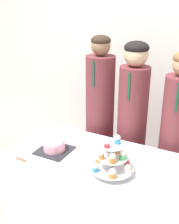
# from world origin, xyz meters

# --- Properties ---
(wall_back) EXTENTS (9.00, 0.06, 2.70)m
(wall_back) POSITION_xyz_m (0.00, 1.46, 1.35)
(wall_back) COLOR silver
(wall_back) RESTS_ON ground_plane
(table) EXTENTS (1.51, 0.69, 0.78)m
(table) POSITION_xyz_m (0.00, 0.34, 0.39)
(table) COLOR white
(table) RESTS_ON ground_plane
(round_cake) EXTENTS (0.24, 0.24, 0.11)m
(round_cake) POSITION_xyz_m (-0.43, 0.28, 0.83)
(round_cake) COLOR #232328
(round_cake) RESTS_ON table
(cake_knife) EXTENTS (0.31, 0.02, 0.01)m
(cake_knife) POSITION_xyz_m (-0.51, 0.06, 0.78)
(cake_knife) COLOR silver
(cake_knife) RESTS_ON table
(cupcake_stand) EXTENTS (0.29, 0.29, 0.27)m
(cupcake_stand) POSITION_xyz_m (0.08, 0.22, 0.89)
(cupcake_stand) COLOR silver
(cupcake_stand) RESTS_ON table
(student_0) EXTENTS (0.26, 0.26, 1.58)m
(student_0) POSITION_xyz_m (-0.34, 0.89, 0.76)
(student_0) COLOR brown
(student_0) RESTS_ON ground_plane
(student_1) EXTENTS (0.25, 0.26, 1.55)m
(student_1) POSITION_xyz_m (-0.03, 0.89, 0.77)
(student_1) COLOR brown
(student_1) RESTS_ON ground_plane
(student_2) EXTENTS (0.25, 0.26, 1.50)m
(student_2) POSITION_xyz_m (0.35, 0.89, 0.73)
(student_2) COLOR brown
(student_2) RESTS_ON ground_plane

